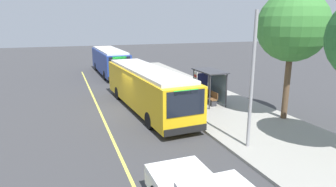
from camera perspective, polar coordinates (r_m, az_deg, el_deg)
The scene contains 10 objects.
ground_plane at distance 20.56m, azimuth -7.01°, elevation -3.24°, with size 120.00×120.00×0.00m, color #38383A.
sidewalk_curb at distance 22.58m, azimuth 7.97°, elevation -1.52°, with size 44.00×6.40×0.15m, color gray.
lane_stripe_center at distance 20.21m, azimuth -13.11°, elevation -3.80°, with size 36.00×0.14×0.01m, color #E0D64C.
transit_bus_main at distance 20.19m, azimuth -4.22°, elevation 1.26°, with size 12.10×3.37×2.95m.
transit_bus_second at distance 35.01m, azimuth -11.41°, elevation 6.38°, with size 11.31×2.87×2.95m.
bus_shelter at distance 21.53m, azimuth 8.34°, elevation 2.76°, with size 2.90×1.60×2.48m.
waiting_bench at distance 21.51m, azimuth 8.33°, elevation -0.76°, with size 1.60×0.48×0.95m.
route_sign_post at distance 18.82m, azimuth 5.46°, elevation 1.36°, with size 0.44×0.08×2.80m.
street_tree_upstreet at distance 18.80m, azimuth 23.32°, elevation 12.00°, with size 4.15×4.15×7.71m.
utility_pole at distance 13.86m, azimuth 16.20°, elevation 2.25°, with size 0.16×0.16×6.40m, color gray.
Camera 1 is at (19.18, -4.33, 6.01)m, focal length 30.96 mm.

